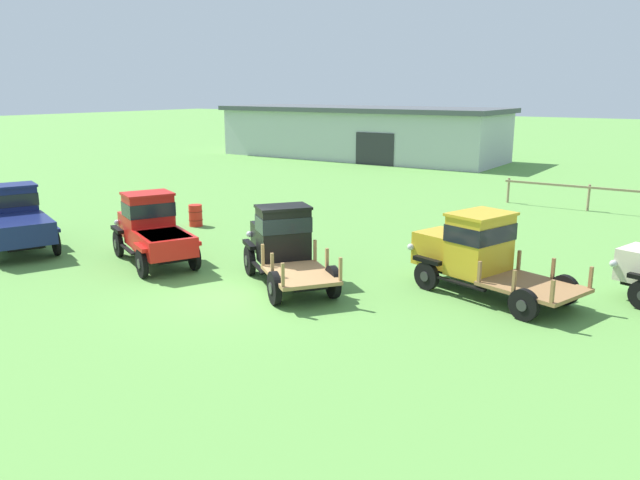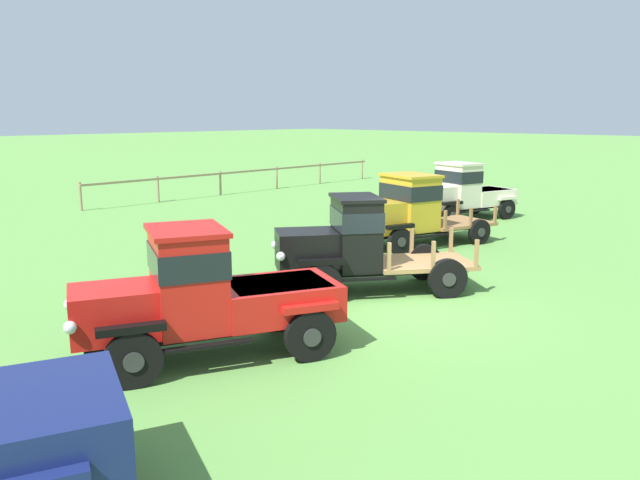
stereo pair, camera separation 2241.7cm
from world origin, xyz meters
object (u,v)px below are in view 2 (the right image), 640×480
at_px(vintage_truck_midrow_center, 351,244).
at_px(vintage_truck_back_of_row, 461,192).
at_px(vintage_truck_far_side, 406,209).
at_px(vintage_truck_second_in_line, 204,294).

distance_m(vintage_truck_midrow_center, vintage_truck_back_of_row, 11.40).
bearing_deg(vintage_truck_far_side, vintage_truck_back_of_row, 14.27).
height_order(vintage_truck_far_side, vintage_truck_back_of_row, vintage_truck_far_side).
bearing_deg(vintage_truck_far_side, vintage_truck_midrow_center, -157.48).
height_order(vintage_truck_second_in_line, vintage_truck_midrow_center, vintage_truck_second_in_line).
relative_size(vintage_truck_second_in_line, vintage_truck_far_side, 0.90).
relative_size(vintage_truck_midrow_center, vintage_truck_far_side, 0.89).
bearing_deg(vintage_truck_back_of_row, vintage_truck_midrow_center, -161.70).
relative_size(vintage_truck_far_side, vintage_truck_back_of_row, 1.06).
bearing_deg(vintage_truck_back_of_row, vintage_truck_far_side, -165.73).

